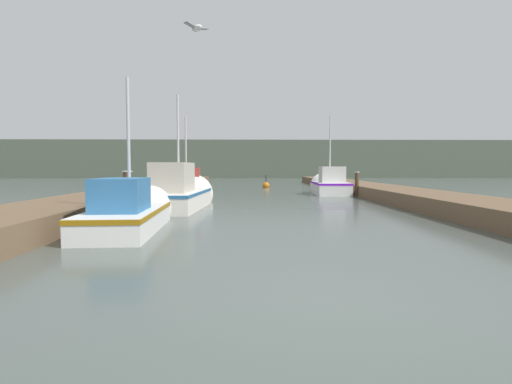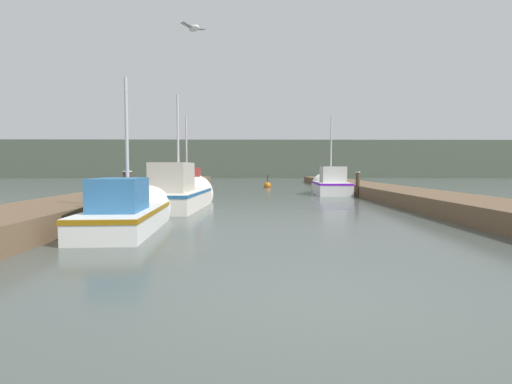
{
  "view_description": "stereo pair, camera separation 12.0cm",
  "coord_description": "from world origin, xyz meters",
  "px_view_note": "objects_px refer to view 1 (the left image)",
  "views": [
    {
      "loc": [
        -0.84,
        -4.09,
        1.49
      ],
      "look_at": [
        -0.5,
        11.36,
        0.52
      ],
      "focal_mm": 28.0,
      "sensor_mm": 36.0,
      "label": 1
    },
    {
      "loc": [
        -0.72,
        -4.1,
        1.49
      ],
      "look_at": [
        -0.5,
        11.36,
        0.52
      ],
      "focal_mm": 28.0,
      "sensor_mm": 36.0,
      "label": 2
    }
  ],
  "objects_px": {
    "fishing_boat_3": "(329,185)",
    "mooring_piling_2": "(357,184)",
    "fishing_boat_1": "(180,194)",
    "fishing_boat_2": "(187,189)",
    "channel_buoy": "(266,185)",
    "seagull_lead": "(197,28)",
    "fishing_boat_0": "(131,212)",
    "mooring_piling_0": "(128,191)",
    "mooring_piling_3": "(338,182)",
    "mooring_piling_1": "(118,199)"
  },
  "relations": [
    {
      "from": "fishing_boat_3",
      "to": "fishing_boat_1",
      "type": "bearing_deg",
      "value": -131.24
    },
    {
      "from": "channel_buoy",
      "to": "seagull_lead",
      "type": "relative_size",
      "value": 2.14
    },
    {
      "from": "fishing_boat_2",
      "to": "seagull_lead",
      "type": "bearing_deg",
      "value": -84.72
    },
    {
      "from": "fishing_boat_1",
      "to": "seagull_lead",
      "type": "bearing_deg",
      "value": -73.87
    },
    {
      "from": "fishing_boat_1",
      "to": "channel_buoy",
      "type": "distance_m",
      "value": 14.75
    },
    {
      "from": "mooring_piling_1",
      "to": "seagull_lead",
      "type": "distance_m",
      "value": 6.3
    },
    {
      "from": "mooring_piling_2",
      "to": "channel_buoy",
      "type": "height_order",
      "value": "mooring_piling_2"
    },
    {
      "from": "fishing_boat_2",
      "to": "seagull_lead",
      "type": "height_order",
      "value": "seagull_lead"
    },
    {
      "from": "mooring_piling_2",
      "to": "seagull_lead",
      "type": "height_order",
      "value": "seagull_lead"
    },
    {
      "from": "fishing_boat_1",
      "to": "channel_buoy",
      "type": "relative_size",
      "value": 5.44
    },
    {
      "from": "fishing_boat_2",
      "to": "fishing_boat_3",
      "type": "relative_size",
      "value": 1.13
    },
    {
      "from": "mooring_piling_0",
      "to": "fishing_boat_1",
      "type": "bearing_deg",
      "value": 44.53
    },
    {
      "from": "mooring_piling_1",
      "to": "fishing_boat_1",
      "type": "bearing_deg",
      "value": 60.4
    },
    {
      "from": "fishing_boat_1",
      "to": "channel_buoy",
      "type": "height_order",
      "value": "fishing_boat_1"
    },
    {
      "from": "fishing_boat_0",
      "to": "mooring_piling_1",
      "type": "height_order",
      "value": "fishing_boat_0"
    },
    {
      "from": "fishing_boat_1",
      "to": "mooring_piling_2",
      "type": "distance_m",
      "value": 9.46
    },
    {
      "from": "seagull_lead",
      "to": "mooring_piling_3",
      "type": "bearing_deg",
      "value": 23.61
    },
    {
      "from": "mooring_piling_1",
      "to": "seagull_lead",
      "type": "relative_size",
      "value": 2.13
    },
    {
      "from": "seagull_lead",
      "to": "fishing_boat_0",
      "type": "bearing_deg",
      "value": 93.78
    },
    {
      "from": "fishing_boat_3",
      "to": "mooring_piling_2",
      "type": "distance_m",
      "value": 2.46
    },
    {
      "from": "fishing_boat_3",
      "to": "channel_buoy",
      "type": "relative_size",
      "value": 4.68
    },
    {
      "from": "fishing_boat_1",
      "to": "fishing_boat_2",
      "type": "bearing_deg",
      "value": 98.86
    },
    {
      "from": "fishing_boat_0",
      "to": "mooring_piling_0",
      "type": "xyz_separation_m",
      "value": [
        -1.15,
        3.59,
        0.29
      ]
    },
    {
      "from": "mooring_piling_0",
      "to": "mooring_piling_3",
      "type": "bearing_deg",
      "value": 48.1
    },
    {
      "from": "fishing_boat_2",
      "to": "mooring_piling_3",
      "type": "xyz_separation_m",
      "value": [
        8.35,
        4.75,
        0.16
      ]
    },
    {
      "from": "fishing_boat_0",
      "to": "seagull_lead",
      "type": "height_order",
      "value": "seagull_lead"
    },
    {
      "from": "fishing_boat_3",
      "to": "mooring_piling_2",
      "type": "xyz_separation_m",
      "value": [
        0.94,
        -2.27,
        0.13
      ]
    },
    {
      "from": "mooring_piling_3",
      "to": "fishing_boat_0",
      "type": "bearing_deg",
      "value": -120.43
    },
    {
      "from": "fishing_boat_1",
      "to": "mooring_piling_1",
      "type": "height_order",
      "value": "fishing_boat_1"
    },
    {
      "from": "fishing_boat_0",
      "to": "fishing_boat_3",
      "type": "bearing_deg",
      "value": 56.37
    },
    {
      "from": "fishing_boat_3",
      "to": "mooring_piling_1",
      "type": "relative_size",
      "value": 4.69
    },
    {
      "from": "mooring_piling_3",
      "to": "fishing_boat_2",
      "type": "bearing_deg",
      "value": -150.36
    },
    {
      "from": "fishing_boat_1",
      "to": "fishing_boat_2",
      "type": "xyz_separation_m",
      "value": [
        -0.4,
        4.31,
        -0.08
      ]
    },
    {
      "from": "fishing_boat_0",
      "to": "fishing_boat_1",
      "type": "bearing_deg",
      "value": 83.33
    },
    {
      "from": "fishing_boat_1",
      "to": "mooring_piling_3",
      "type": "distance_m",
      "value": 12.06
    },
    {
      "from": "mooring_piling_2",
      "to": "mooring_piling_3",
      "type": "xyz_separation_m",
      "value": [
        -0.03,
        3.98,
        -0.04
      ]
    },
    {
      "from": "fishing_boat_1",
      "to": "mooring_piling_1",
      "type": "xyz_separation_m",
      "value": [
        -1.46,
        -2.58,
        0.0
      ]
    },
    {
      "from": "mooring_piling_0",
      "to": "mooring_piling_1",
      "type": "xyz_separation_m",
      "value": [
        0.02,
        -1.11,
        -0.17
      ]
    },
    {
      "from": "mooring_piling_0",
      "to": "channel_buoy",
      "type": "height_order",
      "value": "mooring_piling_0"
    },
    {
      "from": "mooring_piling_0",
      "to": "fishing_boat_3",
      "type": "bearing_deg",
      "value": 45.9
    },
    {
      "from": "mooring_piling_2",
      "to": "mooring_piling_1",
      "type": "bearing_deg",
      "value": -140.99
    },
    {
      "from": "fishing_boat_0",
      "to": "fishing_boat_3",
      "type": "relative_size",
      "value": 0.99
    },
    {
      "from": "fishing_boat_3",
      "to": "mooring_piling_0",
      "type": "height_order",
      "value": "fishing_boat_3"
    },
    {
      "from": "fishing_boat_1",
      "to": "mooring_piling_1",
      "type": "bearing_deg",
      "value": -116.04
    },
    {
      "from": "mooring_piling_3",
      "to": "mooring_piling_2",
      "type": "bearing_deg",
      "value": -89.56
    },
    {
      "from": "channel_buoy",
      "to": "fishing_boat_3",
      "type": "bearing_deg",
      "value": -65.17
    },
    {
      "from": "seagull_lead",
      "to": "fishing_boat_2",
      "type": "bearing_deg",
      "value": 55.64
    },
    {
      "from": "fishing_boat_1",
      "to": "mooring_piling_2",
      "type": "xyz_separation_m",
      "value": [
        7.99,
        5.08,
        0.12
      ]
    },
    {
      "from": "mooring_piling_1",
      "to": "channel_buoy",
      "type": "bearing_deg",
      "value": 72.42
    },
    {
      "from": "fishing_boat_3",
      "to": "mooring_piling_2",
      "type": "bearing_deg",
      "value": -64.93
    }
  ]
}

